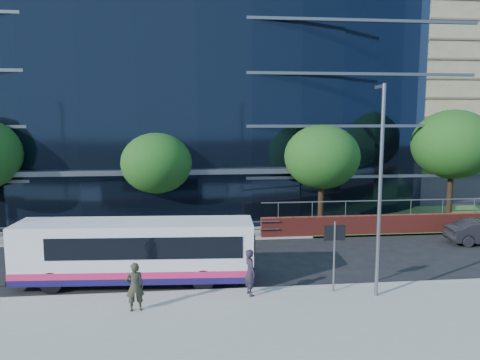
{
  "coord_description": "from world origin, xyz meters",
  "views": [
    {
      "loc": [
        -1.05,
        -18.72,
        6.93
      ],
      "look_at": [
        1.86,
        8.0,
        3.32
      ],
      "focal_mm": 35.0,
      "sensor_mm": 36.0,
      "label": 1
    }
  ],
  "objects": [
    {
      "name": "yellow_line_inner",
      "position": [
        0.0,
        -0.65,
        0.01
      ],
      "size": [
        80.0,
        0.08,
        0.01
      ],
      "primitive_type": "cube",
      "color": "gold",
      "rests_on": "ground"
    },
    {
      "name": "kerb",
      "position": [
        0.0,
        -1.0,
        0.08
      ],
      "size": [
        80.0,
        0.25,
        0.16
      ],
      "primitive_type": "cube",
      "color": "gray",
      "rests_on": "ground"
    },
    {
      "name": "city_bus",
      "position": [
        -3.24,
        0.56,
        1.4
      ],
      "size": [
        9.92,
        2.86,
        2.65
      ],
      "rotation": [
        0.0,
        0.0,
        -0.06
      ],
      "color": "silver",
      "rests_on": "ground"
    },
    {
      "name": "streetlight_east",
      "position": [
        6.0,
        -2.17,
        4.44
      ],
      "size": [
        0.15,
        0.77,
        8.0
      ],
      "color": "slate",
      "rests_on": "pavement_near"
    },
    {
      "name": "far_forecourt",
      "position": [
        -6.0,
        11.0,
        0.05
      ],
      "size": [
        50.0,
        8.0,
        0.1
      ],
      "primitive_type": "cube",
      "color": "gray",
      "rests_on": "ground"
    },
    {
      "name": "glass_office",
      "position": [
        -4.0,
        20.85,
        8.0
      ],
      "size": [
        44.0,
        23.1,
        16.0
      ],
      "color": "black",
      "rests_on": "ground"
    },
    {
      "name": "guard_railings",
      "position": [
        -8.0,
        7.0,
        0.82
      ],
      "size": [
        24.0,
        0.05,
        1.1
      ],
      "color": "slate",
      "rests_on": "ground"
    },
    {
      "name": "tree_far_b",
      "position": [
        -3.0,
        9.5,
        4.21
      ],
      "size": [
        4.29,
        4.29,
        6.05
      ],
      "color": "black",
      "rests_on": "ground"
    },
    {
      "name": "ground",
      "position": [
        0.0,
        0.0,
        0.0
      ],
      "size": [
        200.0,
        200.0,
        0.0
      ],
      "primitive_type": "plane",
      "color": "black",
      "rests_on": "ground"
    },
    {
      "name": "pavement_near",
      "position": [
        0.0,
        -5.0,
        0.07
      ],
      "size": [
        80.0,
        8.0,
        0.15
      ],
      "primitive_type": "cube",
      "color": "gray",
      "rests_on": "ground"
    },
    {
      "name": "tree_far_c",
      "position": [
        7.0,
        9.0,
        4.54
      ],
      "size": [
        4.62,
        4.62,
        6.51
      ],
      "color": "black",
      "rests_on": "ground"
    },
    {
      "name": "pedestrian_b",
      "position": [
        -3.02,
        -2.63,
        1.03
      ],
      "size": [
        0.7,
        0.52,
        1.75
      ],
      "primitive_type": "imported",
      "rotation": [
        0.0,
        0.0,
        -2.97
      ],
      "color": "#2E2D20",
      "rests_on": "pavement_near"
    },
    {
      "name": "yellow_line_outer",
      "position": [
        0.0,
        -0.8,
        0.01
      ],
      "size": [
        80.0,
        0.08,
        0.01
      ],
      "primitive_type": "cube",
      "color": "gold",
      "rests_on": "ground"
    },
    {
      "name": "tree_far_d",
      "position": [
        16.0,
        10.0,
        5.19
      ],
      "size": [
        5.28,
        5.28,
        7.44
      ],
      "color": "black",
      "rests_on": "ground"
    },
    {
      "name": "street_sign",
      "position": [
        4.5,
        -1.59,
        2.15
      ],
      "size": [
        0.85,
        0.09,
        2.8
      ],
      "color": "slate",
      "rests_on": "pavement_near"
    },
    {
      "name": "tree_dist_e",
      "position": [
        24.0,
        40.0,
        4.54
      ],
      "size": [
        4.62,
        4.62,
        6.51
      ],
      "color": "black",
      "rests_on": "ground"
    },
    {
      "name": "pedestrian",
      "position": [
        1.2,
        -1.62,
        1.05
      ],
      "size": [
        0.57,
        0.74,
        1.8
      ],
      "primitive_type": "imported",
      "rotation": [
        0.0,
        0.0,
        1.81
      ],
      "color": "#231C2A",
      "rests_on": "pavement_near"
    },
    {
      "name": "apartment_block",
      "position": [
        32.0,
        57.21,
        11.11
      ],
      "size": [
        60.0,
        42.0,
        30.0
      ],
      "color": "#2D511E",
      "rests_on": "ground"
    }
  ]
}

